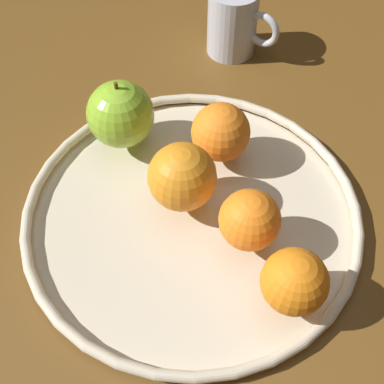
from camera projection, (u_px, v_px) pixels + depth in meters
The scene contains 8 objects.
ground_plane at pixel (192, 226), 61.17cm from camera, with size 131.89×131.89×4.00cm, color brown.
fruit_bowl at pixel (192, 212), 58.84cm from camera, with size 38.79×38.79×1.80cm.
apple at pixel (120, 114), 61.39cm from camera, with size 8.19×8.19×8.99cm.
orange_back_right at pixel (221, 132), 60.40cm from camera, with size 7.05×7.05×7.05cm, color orange.
orange_center at pixel (294, 282), 48.88cm from camera, with size 6.65×6.65×6.65cm, color orange.
orange_front_left at pixel (250, 219), 53.22cm from camera, with size 6.59×6.59×6.59cm, color orange.
orange_front_right at pixel (182, 177), 55.92cm from camera, with size 7.69×7.69×7.69cm, color orange.
ambient_mug at pixel (234, 22), 74.11cm from camera, with size 11.13×7.26×9.85cm.
Camera 1 is at (18.14, -28.22, 49.31)cm, focal length 47.95 mm.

